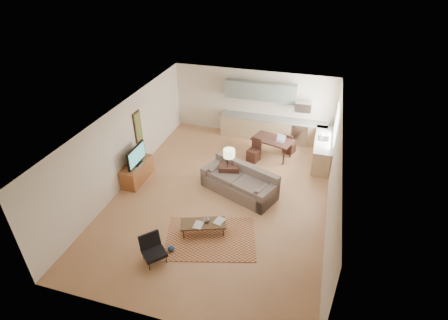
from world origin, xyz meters
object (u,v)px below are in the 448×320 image
(coffee_table, at_px, (203,228))
(dining_table, at_px, (272,148))
(armchair, at_px, (154,251))
(console_table, at_px, (229,175))
(sofa, at_px, (239,181))
(tv_credenza, at_px, (137,172))

(coffee_table, xyz_separation_m, dining_table, (1.11, 4.60, 0.18))
(armchair, bearing_deg, console_table, 28.80)
(console_table, bearing_deg, sofa, -49.99)
(coffee_table, relative_size, dining_table, 0.86)
(dining_table, bearing_deg, coffee_table, -86.48)
(sofa, height_order, console_table, sofa)
(sofa, bearing_deg, armchair, -88.82)
(armchair, relative_size, console_table, 0.94)
(coffee_table, bearing_deg, armchair, -143.85)
(armchair, height_order, dining_table, dining_table)
(coffee_table, relative_size, tv_credenza, 0.88)
(sofa, relative_size, tv_credenza, 1.81)
(sofa, xyz_separation_m, tv_credenza, (-3.45, -0.27, -0.12))
(coffee_table, relative_size, console_table, 1.62)
(sofa, relative_size, armchair, 3.56)
(dining_table, bearing_deg, console_table, -98.33)
(dining_table, bearing_deg, tv_credenza, -128.54)
(tv_credenza, relative_size, dining_table, 0.97)
(armchair, distance_m, dining_table, 6.21)
(tv_credenza, height_order, dining_table, dining_table)
(tv_credenza, distance_m, console_table, 3.09)
(sofa, relative_size, dining_table, 1.76)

